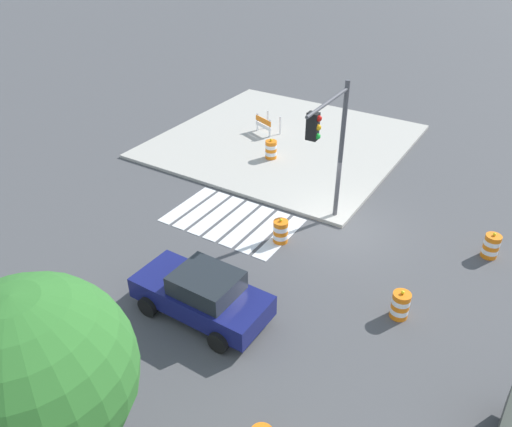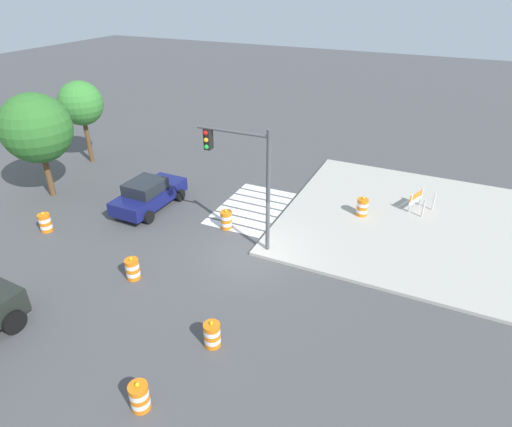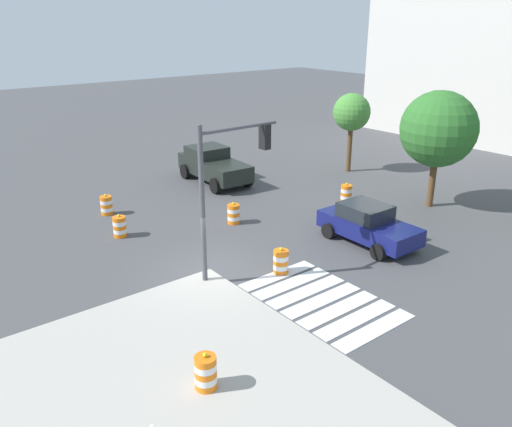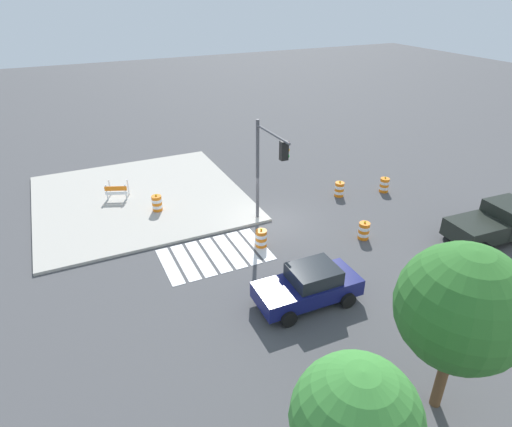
# 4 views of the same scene
# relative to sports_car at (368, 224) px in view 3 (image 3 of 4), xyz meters

# --- Properties ---
(ground_plane) EXTENTS (120.00, 120.00, 0.00)m
(ground_plane) POSITION_rel_sports_car_xyz_m (-1.74, -6.69, -0.81)
(ground_plane) COLOR #474749
(crosswalk_stripes) EXTENTS (5.10, 3.20, 0.02)m
(crosswalk_stripes) POSITION_rel_sports_car_xyz_m (2.26, -4.89, -0.80)
(crosswalk_stripes) COLOR silver
(crosswalk_stripes) RESTS_ON ground
(sports_car) EXTENTS (4.33, 2.20, 1.63)m
(sports_car) POSITION_rel_sports_car_xyz_m (0.00, 0.00, 0.00)
(sports_car) COLOR navy
(sports_car) RESTS_ON ground
(pickup_truck) EXTENTS (5.25, 2.57, 1.92)m
(pickup_truck) POSITION_rel_sports_car_xyz_m (-11.27, -0.19, 0.16)
(pickup_truck) COLOR black
(pickup_truck) RESTS_ON ground
(traffic_barrel_near_corner) EXTENTS (0.56, 0.56, 1.02)m
(traffic_barrel_near_corner) POSITION_rel_sports_car_xyz_m (-9.87, -7.18, -0.36)
(traffic_barrel_near_corner) COLOR orange
(traffic_barrel_near_corner) RESTS_ON ground
(traffic_barrel_crosswalk_end) EXTENTS (0.56, 0.56, 1.02)m
(traffic_barrel_crosswalk_end) POSITION_rel_sports_car_xyz_m (-0.10, -4.66, -0.36)
(traffic_barrel_crosswalk_end) COLOR orange
(traffic_barrel_crosswalk_end) RESTS_ON ground
(traffic_barrel_median_near) EXTENTS (0.56, 0.56, 1.02)m
(traffic_barrel_median_near) POSITION_rel_sports_car_xyz_m (-4.01, 3.10, -0.36)
(traffic_barrel_median_near) COLOR orange
(traffic_barrel_median_near) RESTS_ON ground
(traffic_barrel_median_far) EXTENTS (0.56, 0.56, 1.02)m
(traffic_barrel_median_far) POSITION_rel_sports_car_xyz_m (-5.19, -3.11, -0.36)
(traffic_barrel_median_far) COLOR orange
(traffic_barrel_median_far) RESTS_ON ground
(traffic_barrel_far_curb) EXTENTS (0.56, 0.56, 1.02)m
(traffic_barrel_far_curb) POSITION_rel_sports_car_xyz_m (-6.95, -7.84, -0.36)
(traffic_barrel_far_curb) COLOR orange
(traffic_barrel_far_curb) RESTS_ON ground
(traffic_barrel_on_sidewalk) EXTENTS (0.56, 0.56, 1.02)m
(traffic_barrel_on_sidewalk) POSITION_rel_sports_car_xyz_m (3.70, -10.40, -0.21)
(traffic_barrel_on_sidewalk) COLOR orange
(traffic_barrel_on_sidewalk) RESTS_ON sidewalk_corner
(traffic_light_pole) EXTENTS (0.47, 3.29, 5.50)m
(traffic_light_pole) POSITION_rel_sports_car_xyz_m (-1.17, -6.15, 3.10)
(traffic_light_pole) COLOR #4C4C51
(traffic_light_pole) RESTS_ON sidewalk_corner
(street_tree_streetside_near) EXTENTS (3.63, 3.63, 5.68)m
(street_tree_streetside_near) POSITION_rel_sports_car_xyz_m (-1.04, 5.95, 3.04)
(street_tree_streetside_near) COLOR brown
(street_tree_streetside_near) RESTS_ON ground
(street_tree_streetside_mid) EXTENTS (2.20, 2.20, 4.70)m
(street_tree_streetside_mid) POSITION_rel_sports_car_xyz_m (-7.85, 7.47, 2.74)
(street_tree_streetside_mid) COLOR brown
(street_tree_streetside_mid) RESTS_ON ground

